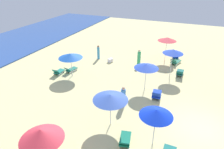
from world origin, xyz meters
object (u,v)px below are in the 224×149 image
(umbrella_4, at_px, (146,66))
(lounge_chair_1_0, at_px, (71,70))
(lounge_chair_3_0, at_px, (175,56))
(lounge_chair_5_1, at_px, (125,140))
(umbrella_2, at_px, (110,97))
(beachgoer_1, at_px, (98,52))
(lounge_chair_3_1, at_px, (175,62))
(umbrella_5, at_px, (156,113))
(umbrella_7, at_px, (173,51))
(beachgoer_0, at_px, (139,58))
(lounge_chair_1_1, at_px, (59,72))
(umbrella_3, at_px, (167,39))
(beachgoer_2, at_px, (123,97))
(lounge_chair_4_0, at_px, (157,95))
(lounge_chair_0_0, at_px, (47,147))
(cooler_box_0, at_px, (110,60))
(umbrella_0, at_px, (41,134))
(lounge_chair_7_0, at_px, (180,73))
(umbrella_1, at_px, (70,56))

(umbrella_4, bearing_deg, lounge_chair_1_0, 86.76)
(lounge_chair_3_0, bearing_deg, lounge_chair_5_1, 73.50)
(umbrella_2, distance_m, beachgoer_1, 11.21)
(lounge_chair_3_1, relative_size, umbrella_5, 0.66)
(umbrella_7, bearing_deg, beachgoer_0, 67.39)
(lounge_chair_1_1, distance_m, lounge_chair_3_0, 13.00)
(umbrella_5, bearing_deg, umbrella_2, 78.22)
(umbrella_2, bearing_deg, umbrella_3, -6.53)
(umbrella_3, xyz_separation_m, lounge_chair_5_1, (-13.36, -0.03, -2.16))
(beachgoer_2, bearing_deg, lounge_chair_5_1, -115.08)
(lounge_chair_3_0, xyz_separation_m, lounge_chair_4_0, (-8.91, 0.31, 0.05))
(lounge_chair_1_1, height_order, umbrella_3, umbrella_3)
(beachgoer_1, bearing_deg, lounge_chair_1_0, 121.23)
(lounge_chair_1_0, bearing_deg, umbrella_2, 151.88)
(lounge_chair_0_0, xyz_separation_m, umbrella_7, (11.76, -4.88, 2.22))
(umbrella_2, xyz_separation_m, cooler_box_0, (9.31, 4.01, -1.87))
(umbrella_0, relative_size, lounge_chair_1_1, 2.13)
(umbrella_2, distance_m, lounge_chair_7_0, 9.67)
(umbrella_3, height_order, lounge_chair_7_0, umbrella_3)
(lounge_chair_4_0, distance_m, umbrella_5, 5.24)
(lounge_chair_1_0, bearing_deg, lounge_chair_1_1, 58.26)
(lounge_chair_7_0, bearing_deg, umbrella_3, -58.76)
(lounge_chair_1_1, height_order, lounge_chair_5_1, lounge_chair_1_1)
(lounge_chair_3_1, distance_m, cooler_box_0, 7.00)
(beachgoer_0, relative_size, cooler_box_0, 3.08)
(umbrella_1, distance_m, beachgoer_2, 6.71)
(umbrella_1, height_order, beachgoer_2, umbrella_1)
(beachgoer_1, bearing_deg, umbrella_1, 130.38)
(lounge_chair_1_1, relative_size, umbrella_2, 0.57)
(lounge_chair_1_1, bearing_deg, umbrella_3, -140.66)
(umbrella_4, relative_size, beachgoer_1, 1.48)
(lounge_chair_0_0, xyz_separation_m, beachgoer_2, (5.65, -2.40, 0.46))
(umbrella_2, bearing_deg, cooler_box_0, 23.30)
(umbrella_0, distance_m, umbrella_1, 10.35)
(lounge_chair_3_0, relative_size, umbrella_5, 0.64)
(lounge_chair_1_1, bearing_deg, lounge_chair_4_0, 176.38)
(beachgoer_1, bearing_deg, lounge_chair_5_1, 168.40)
(lounge_chair_1_0, xyz_separation_m, umbrella_7, (2.86, -9.14, 2.24))
(umbrella_3, bearing_deg, umbrella_4, 176.23)
(umbrella_2, bearing_deg, lounge_chair_1_1, 57.94)
(umbrella_3, height_order, lounge_chair_5_1, umbrella_3)
(umbrella_4, bearing_deg, umbrella_1, 92.19)
(umbrella_0, distance_m, lounge_chair_5_1, 4.80)
(beachgoer_0, bearing_deg, lounge_chair_1_0, 162.24)
(umbrella_0, relative_size, lounge_chair_4_0, 1.82)
(lounge_chair_0_0, distance_m, umbrella_3, 16.11)
(umbrella_2, relative_size, umbrella_7, 0.85)
(umbrella_2, relative_size, lounge_chair_3_1, 1.42)
(lounge_chair_5_1, distance_m, beachgoer_2, 3.79)
(lounge_chair_4_0, xyz_separation_m, lounge_chair_5_1, (-5.42, 0.69, -0.03))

